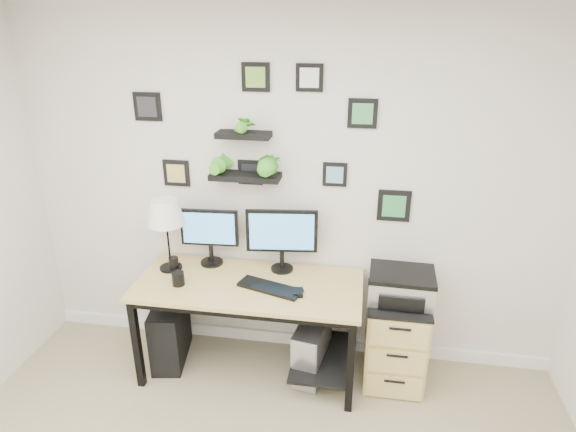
% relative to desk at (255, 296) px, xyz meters
% --- Properties ---
extents(room, '(4.00, 4.00, 4.00)m').
position_rel_desk_xyz_m(room, '(0.20, 0.32, -0.58)').
color(room, tan).
rests_on(room, ground).
extents(desk, '(1.60, 0.70, 0.75)m').
position_rel_desk_xyz_m(desk, '(0.00, 0.00, 0.00)').
color(desk, tan).
rests_on(desk, ground).
extents(monitor_left, '(0.43, 0.18, 0.44)m').
position_rel_desk_xyz_m(monitor_left, '(-0.38, 0.20, 0.38)').
color(monitor_left, black).
rests_on(monitor_left, desk).
extents(monitor_right, '(0.52, 0.18, 0.48)m').
position_rel_desk_xyz_m(monitor_right, '(0.16, 0.19, 0.41)').
color(monitor_right, black).
rests_on(monitor_right, desk).
extents(keyboard, '(0.48, 0.28, 0.02)m').
position_rel_desk_xyz_m(keyboard, '(0.13, -0.09, 0.14)').
color(keyboard, black).
rests_on(keyboard, desk).
extents(mouse, '(0.08, 0.11, 0.03)m').
position_rel_desk_xyz_m(mouse, '(0.33, -0.13, 0.14)').
color(mouse, black).
rests_on(mouse, desk).
extents(table_lamp, '(0.27, 0.27, 0.55)m').
position_rel_desk_xyz_m(table_lamp, '(-0.66, 0.08, 0.56)').
color(table_lamp, black).
rests_on(table_lamp, desk).
extents(mug, '(0.09, 0.09, 0.10)m').
position_rel_desk_xyz_m(mug, '(-0.52, -0.14, 0.17)').
color(mug, black).
rests_on(mug, desk).
extents(pen_cup, '(0.07, 0.07, 0.09)m').
position_rel_desk_xyz_m(pen_cup, '(-0.64, 0.09, 0.17)').
color(pen_cup, black).
rests_on(pen_cup, desk).
extents(pc_tower_black, '(0.30, 0.52, 0.49)m').
position_rel_desk_xyz_m(pc_tower_black, '(-0.68, -0.01, -0.38)').
color(pc_tower_black, black).
rests_on(pc_tower_black, ground).
extents(pc_tower_grey, '(0.26, 0.46, 0.43)m').
position_rel_desk_xyz_m(pc_tower_grey, '(0.42, -0.02, -0.41)').
color(pc_tower_grey, gray).
rests_on(pc_tower_grey, ground).
extents(file_cabinet, '(0.43, 0.53, 0.67)m').
position_rel_desk_xyz_m(file_cabinet, '(1.02, 0.06, -0.29)').
color(file_cabinet, tan).
rests_on(file_cabinet, ground).
extents(printer, '(0.45, 0.37, 0.20)m').
position_rel_desk_xyz_m(printer, '(1.03, 0.07, 0.15)').
color(printer, silver).
rests_on(printer, file_cabinet).
extents(wall_decor, '(1.98, 0.18, 1.07)m').
position_rel_desk_xyz_m(wall_decor, '(-0.04, 0.26, 1.03)').
color(wall_decor, black).
rests_on(wall_decor, ground).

